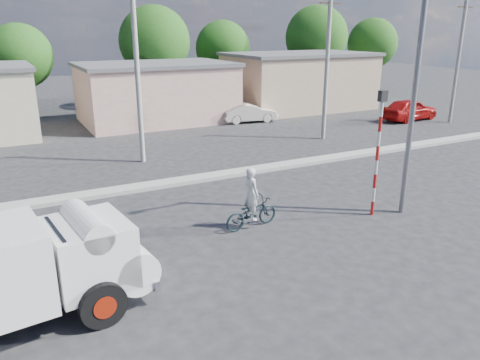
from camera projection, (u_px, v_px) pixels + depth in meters
name	position (u px, v px, depth m)	size (l,w,h in m)	color
ground_plane	(325.00, 250.00, 13.88)	(120.00, 120.00, 0.00)	#252527
median	(213.00, 176.00, 20.60)	(40.00, 0.80, 0.16)	#99968E
truck	(15.00, 272.00, 9.98)	(5.98, 2.84, 2.38)	black
bicycle	(251.00, 213.00, 15.35)	(0.68, 1.94, 1.02)	black
cyclist	(251.00, 202.00, 15.23)	(0.64, 0.42, 1.77)	silver
car_cream	(249.00, 113.00, 32.66)	(1.36, 3.90, 1.29)	beige
car_red	(409.00, 109.00, 33.32)	(1.82, 4.52, 1.54)	#B20F0E
traffic_pole	(378.00, 143.00, 15.75)	(0.28, 0.18, 4.36)	red
streetlight	(413.00, 71.00, 15.18)	(2.34, 0.22, 9.00)	slate
building_row	(143.00, 91.00, 32.25)	(37.80, 7.30, 4.44)	#C1B492
tree_row	(192.00, 45.00, 39.68)	(51.24, 7.43, 8.42)	#38281E
utility_poles	(237.00, 73.00, 24.17)	(35.40, 0.24, 8.00)	#99968E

